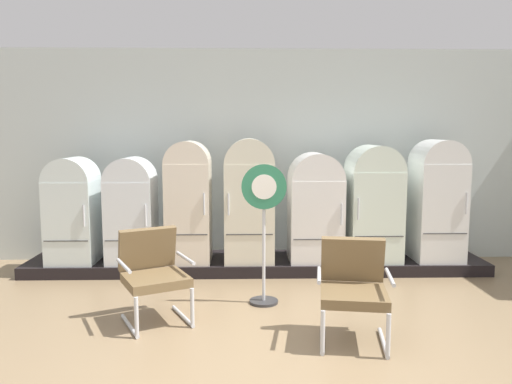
{
  "coord_description": "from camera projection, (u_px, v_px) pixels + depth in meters",
  "views": [
    {
      "loc": [
        -0.16,
        -3.64,
        1.89
      ],
      "look_at": [
        -0.01,
        2.75,
        1.11
      ],
      "focal_mm": 34.62,
      "sensor_mm": 36.0,
      "label": 1
    }
  ],
  "objects": [
    {
      "name": "armchair_right",
      "position": [
        353.0,
        285.0,
        4.47
      ],
      "size": [
        0.72,
        0.74,
        0.92
      ],
      "color": "silver",
      "rests_on": "ground"
    },
    {
      "name": "ground",
      "position": [
        266.0,
        379.0,
        3.85
      ],
      "size": [
        12.0,
        10.0,
        0.05
      ],
      "primitive_type": "cube",
      "color": "#866E50"
    },
    {
      "name": "armchair_left",
      "position": [
        153.0,
        270.0,
        4.93
      ],
      "size": [
        0.82,
        0.85,
        0.92
      ],
      "color": "silver",
      "rests_on": "ground"
    },
    {
      "name": "display_plinth",
      "position": [
        256.0,
        263.0,
        6.83
      ],
      "size": [
        6.21,
        0.95,
        0.15
      ],
      "primitive_type": "cube",
      "color": "black",
      "rests_on": "ground"
    },
    {
      "name": "refrigerator_6",
      "position": [
        437.0,
        196.0,
        6.67
      ],
      "size": [
        0.62,
        0.67,
        1.63
      ],
      "color": "white",
      "rests_on": "display_plinth"
    },
    {
      "name": "back_wall",
      "position": [
        255.0,
        155.0,
        7.28
      ],
      "size": [
        11.76,
        0.12,
        3.07
      ],
      "color": "silver",
      "rests_on": "ground"
    },
    {
      "name": "sign_stand",
      "position": [
        264.0,
        233.0,
        5.38
      ],
      "size": [
        0.49,
        0.32,
        1.55
      ],
      "color": "#2D2D30",
      "rests_on": "ground"
    },
    {
      "name": "refrigerator_3",
      "position": [
        249.0,
        196.0,
        6.59
      ],
      "size": [
        0.65,
        0.65,
        1.65
      ],
      "color": "beige",
      "rests_on": "display_plinth"
    },
    {
      "name": "refrigerator_4",
      "position": [
        315.0,
        204.0,
        6.66
      ],
      "size": [
        0.7,
        0.71,
        1.46
      ],
      "color": "white",
      "rests_on": "display_plinth"
    },
    {
      "name": "refrigerator_2",
      "position": [
        189.0,
        198.0,
        6.57
      ],
      "size": [
        0.58,
        0.63,
        1.62
      ],
      "color": "beige",
      "rests_on": "display_plinth"
    },
    {
      "name": "refrigerator_0",
      "position": [
        73.0,
        207.0,
        6.55
      ],
      "size": [
        0.61,
        0.65,
        1.4
      ],
      "color": "silver",
      "rests_on": "display_plinth"
    },
    {
      "name": "refrigerator_1",
      "position": [
        131.0,
        207.0,
        6.56
      ],
      "size": [
        0.62,
        0.63,
        1.4
      ],
      "color": "white",
      "rests_on": "display_plinth"
    },
    {
      "name": "refrigerator_5",
      "position": [
        373.0,
        200.0,
        6.68
      ],
      "size": [
        0.69,
        0.73,
        1.56
      ],
      "color": "silver",
      "rests_on": "display_plinth"
    }
  ]
}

